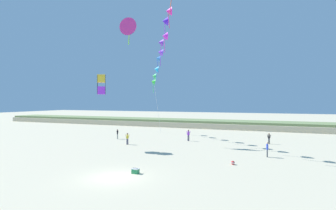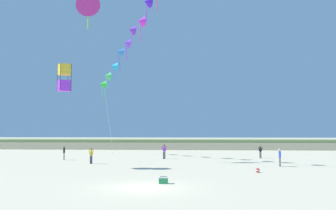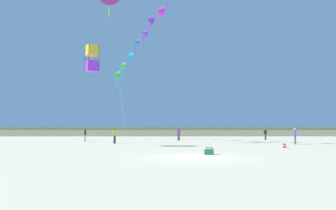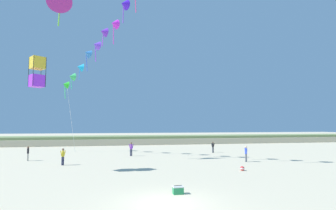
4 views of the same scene
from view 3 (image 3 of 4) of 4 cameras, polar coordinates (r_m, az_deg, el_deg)
The scene contains 10 objects.
ground_plane at distance 17.35m, azimuth 5.07°, elevation -9.88°, with size 240.00×240.00×0.00m, color beige.
dune_ridge at distance 58.85m, azimuth 1.43°, elevation -5.06°, with size 120.00×8.52×1.63m.
person_near_left at distance 36.45m, azimuth -15.58°, elevation -5.35°, with size 0.21×0.53×1.52m.
person_near_right at distance 37.34m, azimuth 1.97°, elevation -5.34°, with size 0.59×0.23×1.67m.
person_mid_center at distance 31.60m, azimuth -10.19°, elevation -5.58°, with size 0.47×0.42×1.58m.
person_far_left at distance 32.12m, azimuth 22.98°, elevation -5.26°, with size 0.22×0.57×1.62m.
person_far_right at distance 40.78m, azimuth 17.99°, elevation -5.18°, with size 0.53×0.20×1.50m.
large_kite_mid_trail at distance 28.96m, azimuth -14.35°, elevation 8.60°, with size 1.40×1.40×2.46m.
beach_cooler at distance 19.00m, azimuth 7.71°, elevation -8.72°, with size 0.58×0.41×0.46m.
beach_ball at distance 26.67m, azimuth 21.16°, elevation -7.22°, with size 0.36×0.36×0.36m.
Camera 3 is at (-1.53, -17.19, 1.73)m, focal length 32.00 mm.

